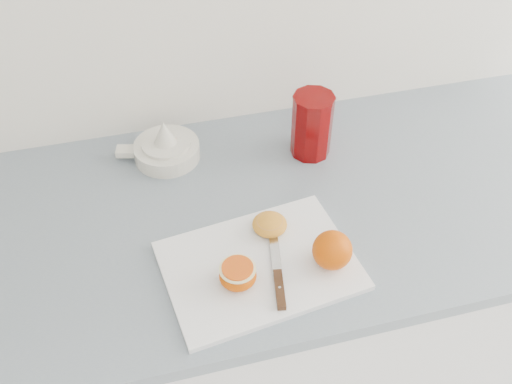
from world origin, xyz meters
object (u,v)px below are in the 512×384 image
(cutting_board, at_px, (259,266))
(counter, at_px, (255,327))
(citrus_juicer, at_px, (166,148))
(red_tumbler, at_px, (312,127))
(half_orange, at_px, (238,275))

(cutting_board, bearing_deg, counter, 78.90)
(citrus_juicer, bearing_deg, cutting_board, -70.94)
(cutting_board, relative_size, citrus_juicer, 1.86)
(citrus_juicer, bearing_deg, red_tumbler, -10.78)
(half_orange, distance_m, red_tumbler, 0.40)
(red_tumbler, bearing_deg, half_orange, -126.76)
(cutting_board, distance_m, half_orange, 0.06)
(citrus_juicer, height_order, red_tumbler, red_tumbler)
(half_orange, height_order, citrus_juicer, citrus_juicer)
(citrus_juicer, bearing_deg, half_orange, -79.02)
(half_orange, xyz_separation_m, citrus_juicer, (-0.07, 0.38, -0.01))
(counter, xyz_separation_m, citrus_juicer, (-0.15, 0.19, 0.47))
(counter, height_order, red_tumbler, red_tumbler)
(counter, height_order, citrus_juicer, citrus_juicer)
(cutting_board, bearing_deg, red_tumbler, 56.48)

